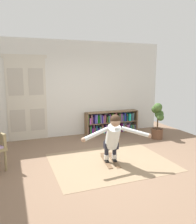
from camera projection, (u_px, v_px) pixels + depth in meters
ground_plane at (104, 165)px, 4.90m from camera, size 7.20×7.20×0.00m
back_wall at (72, 89)px, 7.04m from camera, size 6.00×0.10×2.90m
double_door at (27, 98)px, 6.55m from camera, size 1.22×0.05×2.45m
rug at (110, 162)px, 5.07m from camera, size 2.55×2.00×0.01m
bookshelf at (112, 123)px, 7.48m from camera, size 1.78×0.30×0.71m
potted_plant at (158, 120)px, 6.81m from camera, size 0.41×0.42×1.08m
skis_pair at (110, 160)px, 5.10m from camera, size 0.38×0.80×0.07m
person_skier at (113, 136)px, 4.78m from camera, size 1.43×0.75×1.06m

